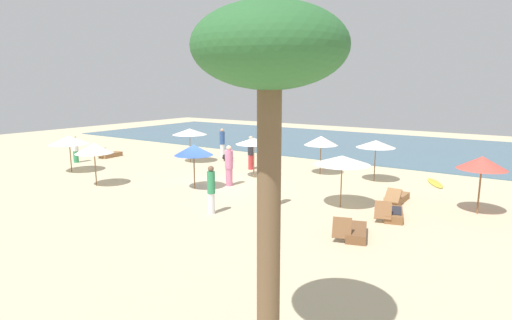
% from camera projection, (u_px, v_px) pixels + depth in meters
% --- Properties ---
extents(ground_plane, '(60.00, 60.00, 0.00)m').
position_uv_depth(ground_plane, '(212.00, 185.00, 19.54)').
color(ground_plane, beige).
extents(ocean_water, '(48.00, 16.00, 0.06)m').
position_uv_depth(ocean_water, '(348.00, 143.00, 33.40)').
color(ocean_water, '#476B7F').
rests_on(ocean_water, ground_plane).
extents(umbrella_0, '(2.11, 2.11, 1.99)m').
position_uv_depth(umbrella_0, '(69.00, 140.00, 22.32)').
color(umbrella_0, brown).
rests_on(umbrella_0, ground_plane).
extents(umbrella_1, '(1.73, 1.73, 2.05)m').
position_uv_depth(umbrella_1, '(94.00, 148.00, 19.18)').
color(umbrella_1, brown).
rests_on(umbrella_1, ground_plane).
extents(umbrella_2, '(1.72, 1.72, 2.16)m').
position_uv_depth(umbrella_2, '(482.00, 163.00, 14.92)').
color(umbrella_2, brown).
rests_on(umbrella_2, ground_plane).
extents(umbrella_3, '(1.77, 1.77, 2.06)m').
position_uv_depth(umbrella_3, '(321.00, 141.00, 21.69)').
color(umbrella_3, brown).
rests_on(umbrella_3, ground_plane).
extents(umbrella_4, '(1.75, 1.75, 2.05)m').
position_uv_depth(umbrella_4, '(194.00, 150.00, 18.58)').
color(umbrella_4, brown).
rests_on(umbrella_4, ground_plane).
extents(umbrella_5, '(1.88, 1.88, 2.05)m').
position_uv_depth(umbrella_5, '(376.00, 144.00, 20.04)').
color(umbrella_5, brown).
rests_on(umbrella_5, ground_plane).
extents(umbrella_6, '(2.09, 2.09, 2.08)m').
position_uv_depth(umbrella_6, '(190.00, 132.00, 25.08)').
color(umbrella_6, brown).
rests_on(umbrella_6, ground_plane).
extents(umbrella_7, '(1.84, 1.84, 2.06)m').
position_uv_depth(umbrella_7, '(254.00, 141.00, 20.89)').
color(umbrella_7, olive).
rests_on(umbrella_7, ground_plane).
extents(umbrella_8, '(2.17, 2.17, 2.03)m').
position_uv_depth(umbrella_8, '(342.00, 160.00, 15.80)').
color(umbrella_8, brown).
rests_on(umbrella_8, ground_plane).
extents(lounger_0, '(1.07, 1.74, 0.74)m').
position_uv_depth(lounger_0, '(355.00, 232.00, 12.89)').
color(lounger_0, brown).
rests_on(lounger_0, ground_plane).
extents(lounger_1, '(0.75, 1.71, 0.72)m').
position_uv_depth(lounger_1, '(110.00, 155.00, 27.18)').
color(lounger_1, olive).
rests_on(lounger_1, ground_plane).
extents(lounger_2, '(0.65, 1.72, 0.67)m').
position_uv_depth(lounger_2, '(397.00, 198.00, 16.76)').
color(lounger_2, olive).
rests_on(lounger_2, ground_plane).
extents(lounger_3, '(1.01, 1.75, 0.73)m').
position_uv_depth(lounger_3, '(393.00, 214.00, 14.68)').
color(lounger_3, brown).
rests_on(lounger_3, ground_plane).
extents(person_0, '(0.40, 0.40, 1.73)m').
position_uv_depth(person_0, '(276.00, 183.00, 16.24)').
color(person_0, '#D17299').
rests_on(person_0, ground_plane).
extents(person_1, '(0.39, 0.39, 1.85)m').
position_uv_depth(person_1, '(222.00, 142.00, 27.46)').
color(person_1, white).
rests_on(person_1, ground_plane).
extents(person_2, '(0.50, 0.50, 1.90)m').
position_uv_depth(person_2, '(251.00, 152.00, 23.12)').
color(person_2, '#BF3338').
rests_on(person_2, ground_plane).
extents(person_3, '(0.36, 0.36, 1.81)m').
position_uv_depth(person_3, '(211.00, 189.00, 15.10)').
color(person_3, white).
rests_on(person_3, ground_plane).
extents(person_4, '(0.54, 0.54, 1.92)m').
position_uv_depth(person_4, '(229.00, 165.00, 19.36)').
color(person_4, '#D17299').
rests_on(person_4, ground_plane).
extents(person_5, '(0.49, 0.49, 1.65)m').
position_uv_depth(person_5, '(75.00, 149.00, 25.20)').
color(person_5, '#338C59').
rests_on(person_5, ground_plane).
extents(palm_0, '(2.25, 2.25, 5.86)m').
position_uv_depth(palm_0, '(270.00, 65.00, 5.88)').
color(palm_0, brown).
rests_on(palm_0, ground_plane).
extents(dog, '(0.85, 0.50, 0.39)m').
position_uv_depth(dog, '(227.00, 158.00, 25.79)').
color(dog, black).
rests_on(dog, ground_plane).
extents(surfboard, '(1.31, 2.07, 0.07)m').
position_uv_depth(surfboard, '(435.00, 183.00, 19.89)').
color(surfboard, gold).
rests_on(surfboard, ground_plane).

